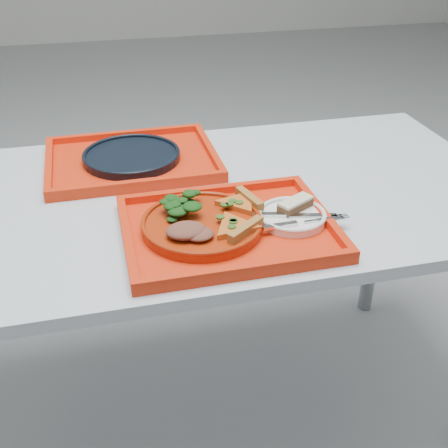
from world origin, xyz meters
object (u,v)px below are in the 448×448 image
Objects in this scene: tray_far at (132,162)px; dessert_bar at (295,204)px; dinner_plate at (202,226)px; navy_plate at (132,157)px; tray_main at (228,231)px.

dessert_bar reaches higher than tray_far.
tray_far is at bearing 101.94° from dessert_bar.
dessert_bar is (0.22, 0.01, 0.02)m from dinner_plate.
dinner_plate is at bearing -74.71° from tray_far.
dessert_bar is at bearing 3.57° from dinner_plate.
tray_far is at bearing 0.00° from navy_plate.
navy_plate is at bearing 101.94° from dessert_bar.
navy_plate reaches higher than tray_far.
dinner_plate reaches higher than navy_plate.
dessert_bar is (0.33, -0.38, 0.03)m from tray_far.
navy_plate is 2.85× the size of dessert_bar.
tray_far is 0.01m from navy_plate.
navy_plate reaches higher than tray_main.
dinner_plate is 2.85× the size of dessert_bar.
dinner_plate is 1.00× the size of navy_plate.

